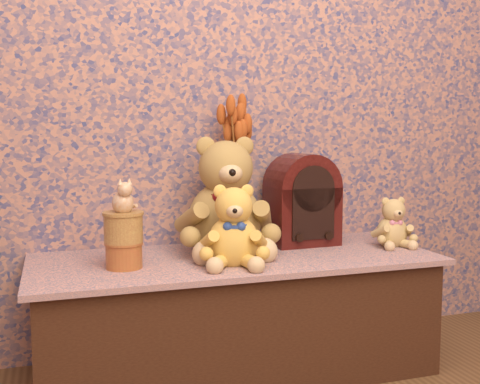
# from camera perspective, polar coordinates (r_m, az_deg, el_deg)

# --- Properties ---
(display_shelf) EXTENTS (1.45, 0.59, 0.43)m
(display_shelf) POSITION_cam_1_polar(r_m,az_deg,el_deg) (2.15, -0.43, -12.06)
(display_shelf) COLOR #374E72
(display_shelf) RESTS_ON ground
(teddy_large) EXTENTS (0.41, 0.47, 0.46)m
(teddy_large) POSITION_cam_1_polar(r_m,az_deg,el_deg) (2.14, -1.53, 0.16)
(teddy_large) COLOR #AD8843
(teddy_large) RESTS_ON display_shelf
(teddy_medium) EXTENTS (0.30, 0.33, 0.29)m
(teddy_medium) POSITION_cam_1_polar(r_m,az_deg,el_deg) (1.94, -0.65, -2.96)
(teddy_medium) COLOR gold
(teddy_medium) RESTS_ON display_shelf
(teddy_small) EXTENTS (0.19, 0.22, 0.21)m
(teddy_small) POSITION_cam_1_polar(r_m,az_deg,el_deg) (2.34, 14.95, -2.69)
(teddy_small) COLOR tan
(teddy_small) RESTS_ON display_shelf
(cathedral_radio) EXTENTS (0.27, 0.20, 0.36)m
(cathedral_radio) POSITION_cam_1_polar(r_m,az_deg,el_deg) (2.30, 6.19, -0.69)
(cathedral_radio) COLOR #360C09
(cathedral_radio) RESTS_ON display_shelf
(ceramic_vase) EXTENTS (0.15, 0.15, 0.19)m
(ceramic_vase) POSITION_cam_1_polar(r_m,az_deg,el_deg) (2.25, -0.31, -3.01)
(ceramic_vase) COLOR tan
(ceramic_vase) RESTS_ON display_shelf
(dried_stalks) EXTENTS (0.25, 0.25, 0.46)m
(dried_stalks) POSITION_cam_1_polar(r_m,az_deg,el_deg) (2.23, -0.31, 5.32)
(dried_stalks) COLOR #AD4A1B
(dried_stalks) RESTS_ON ceramic_vase
(biscuit_tin_lower) EXTENTS (0.15, 0.15, 0.09)m
(biscuit_tin_lower) POSITION_cam_1_polar(r_m,az_deg,el_deg) (1.94, -11.50, -6.19)
(biscuit_tin_lower) COLOR #B88736
(biscuit_tin_lower) RESTS_ON display_shelf
(biscuit_tin_upper) EXTENTS (0.16, 0.16, 0.10)m
(biscuit_tin_upper) POSITION_cam_1_polar(r_m,az_deg,el_deg) (1.93, -11.56, -3.49)
(biscuit_tin_upper) COLOR #D0B95B
(biscuit_tin_upper) RESTS_ON biscuit_tin_lower
(cat_figurine) EXTENTS (0.10, 0.11, 0.12)m
(cat_figurine) POSITION_cam_1_polar(r_m,az_deg,el_deg) (1.91, -11.63, -0.30)
(cat_figurine) COLOR silver
(cat_figurine) RESTS_ON biscuit_tin_upper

